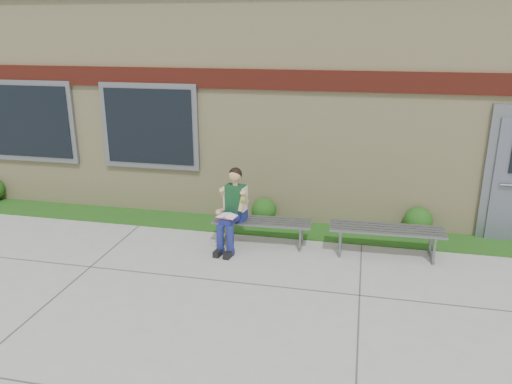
# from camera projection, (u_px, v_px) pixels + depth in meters

# --- Properties ---
(ground) EXTENTS (80.00, 80.00, 0.00)m
(ground) POSITION_uv_depth(u_px,v_px,m) (280.00, 306.00, 6.47)
(ground) COLOR #9E9E99
(ground) RESTS_ON ground
(grass_strip) EXTENTS (16.00, 0.80, 0.02)m
(grass_strip) POSITION_uv_depth(u_px,v_px,m) (305.00, 231.00, 8.88)
(grass_strip) COLOR #1F4F15
(grass_strip) RESTS_ON ground
(school_building) EXTENTS (16.20, 6.22, 4.20)m
(school_building) POSITION_uv_depth(u_px,v_px,m) (326.00, 90.00, 11.38)
(school_building) COLOR beige
(school_building) RESTS_ON ground
(bench_left) EXTENTS (1.65, 0.53, 0.42)m
(bench_left) POSITION_uv_depth(u_px,v_px,m) (262.00, 226.00, 8.26)
(bench_left) COLOR slate
(bench_left) RESTS_ON ground
(bench_right) EXTENTS (1.78, 0.54, 0.46)m
(bench_right) POSITION_uv_depth(u_px,v_px,m) (386.00, 234.00, 7.84)
(bench_right) COLOR slate
(bench_right) RESTS_ON ground
(girl) EXTENTS (0.48, 0.84, 1.32)m
(girl) POSITION_uv_depth(u_px,v_px,m) (232.00, 208.00, 8.05)
(girl) COLOR navy
(girl) RESTS_ON ground
(shrub_mid) EXTENTS (0.46, 0.46, 0.46)m
(shrub_mid) POSITION_uv_depth(u_px,v_px,m) (264.00, 210.00, 9.20)
(shrub_mid) COLOR #1F4F15
(shrub_mid) RESTS_ON grass_strip
(shrub_east) EXTENTS (0.49, 0.49, 0.49)m
(shrub_east) POSITION_uv_depth(u_px,v_px,m) (418.00, 221.00, 8.64)
(shrub_east) COLOR #1F4F15
(shrub_east) RESTS_ON grass_strip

